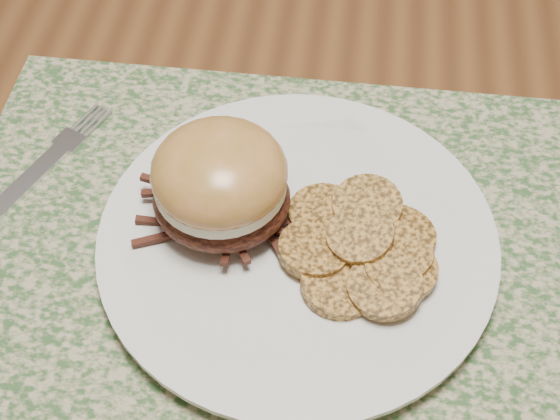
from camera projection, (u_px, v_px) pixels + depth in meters
The scene contains 7 objects.
ground at pixel (241, 370), 1.31m from camera, with size 3.50×3.50×0.00m, color #53381C.
dining_table at pixel (215, 71), 0.78m from camera, with size 1.50×0.90×0.75m.
placemat at pixel (261, 236), 0.56m from camera, with size 0.45×0.33×0.00m, color #365A2E.
dinner_plate at pixel (297, 241), 0.54m from camera, with size 0.26×0.26×0.02m, color white.
pork_sandwich at pixel (220, 183), 0.52m from camera, with size 0.10×0.09×0.07m.
roasted_potatoes at pixel (365, 247), 0.52m from camera, with size 0.12×0.13×0.03m.
fork at pixel (31, 179), 0.58m from camera, with size 0.09×0.17×0.00m.
Camera 1 is at (0.14, -0.58, 1.20)m, focal length 50.00 mm.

